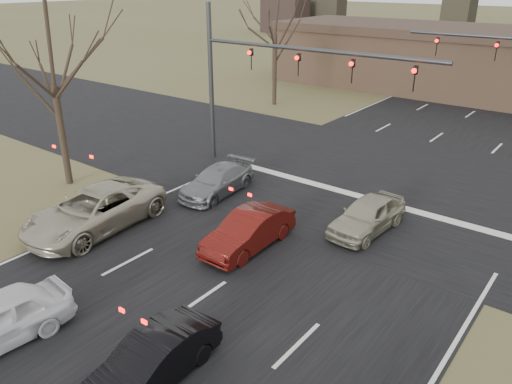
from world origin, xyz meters
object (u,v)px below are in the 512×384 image
(car_red_ahead, at_px, (249,231))
(car_grey_ahead, at_px, (217,181))
(mast_arm_near, at_px, (262,70))
(car_silver_suv, at_px, (94,210))
(car_silver_ahead, at_px, (367,215))
(car_black_hatch, at_px, (152,361))

(car_red_ahead, bearing_deg, car_grey_ahead, 144.24)
(mast_arm_near, distance_m, car_silver_suv, 10.13)
(mast_arm_near, bearing_deg, car_grey_ahead, -86.94)
(mast_arm_near, relative_size, car_grey_ahead, 2.87)
(car_red_ahead, bearing_deg, car_silver_ahead, 53.20)
(car_grey_ahead, relative_size, car_silver_ahead, 1.07)
(mast_arm_near, relative_size, car_red_ahead, 2.97)
(mast_arm_near, xyz_separation_m, car_silver_ahead, (7.24, -2.81, -4.40))
(car_black_hatch, distance_m, car_grey_ahead, 11.56)
(car_silver_suv, distance_m, car_silver_ahead, 10.58)
(car_black_hatch, bearing_deg, car_silver_suv, 149.97)
(car_silver_suv, bearing_deg, mast_arm_near, 77.99)
(car_silver_ahead, bearing_deg, car_silver_suv, -139.45)
(car_red_ahead, bearing_deg, car_black_hatch, -71.49)
(mast_arm_near, height_order, car_grey_ahead, mast_arm_near)
(mast_arm_near, xyz_separation_m, car_red_ahead, (4.40, -6.62, -4.40))
(car_silver_suv, height_order, car_grey_ahead, car_silver_suv)
(car_grey_ahead, height_order, car_red_ahead, car_red_ahead)
(mast_arm_near, height_order, car_silver_ahead, mast_arm_near)
(car_red_ahead, height_order, car_silver_ahead, car_silver_ahead)
(car_grey_ahead, bearing_deg, car_black_hatch, -60.91)
(car_black_hatch, bearing_deg, mast_arm_near, 114.08)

